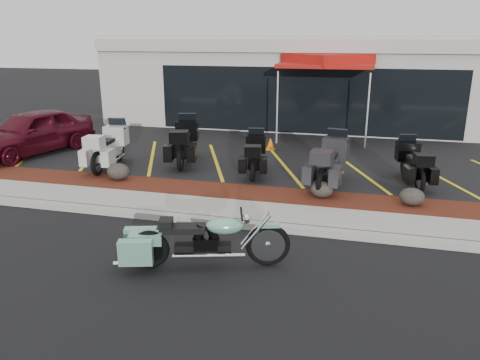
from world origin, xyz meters
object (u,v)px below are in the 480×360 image
(traffic_cone, at_px, (270,144))
(popup_canopy, at_px, (327,61))
(touring_white, at_px, (118,139))
(parked_car, at_px, (31,132))
(hero_cruiser, at_px, (268,239))

(traffic_cone, bearing_deg, popup_canopy, 58.66)
(traffic_cone, distance_m, popup_canopy, 4.11)
(touring_white, xyz_separation_m, traffic_cone, (4.40, 2.67, -0.47))
(touring_white, height_order, popup_canopy, popup_canopy)
(parked_car, distance_m, popup_canopy, 10.87)
(hero_cruiser, distance_m, parked_car, 10.84)
(hero_cruiser, distance_m, popup_canopy, 11.23)
(traffic_cone, bearing_deg, touring_white, -148.74)
(touring_white, bearing_deg, popup_canopy, -56.12)
(hero_cruiser, height_order, touring_white, touring_white)
(touring_white, height_order, traffic_cone, touring_white)
(parked_car, xyz_separation_m, popup_canopy, (9.29, 5.22, 2.16))
(hero_cruiser, height_order, traffic_cone, hero_cruiser)
(touring_white, relative_size, parked_car, 0.54)
(hero_cruiser, relative_size, popup_canopy, 0.77)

